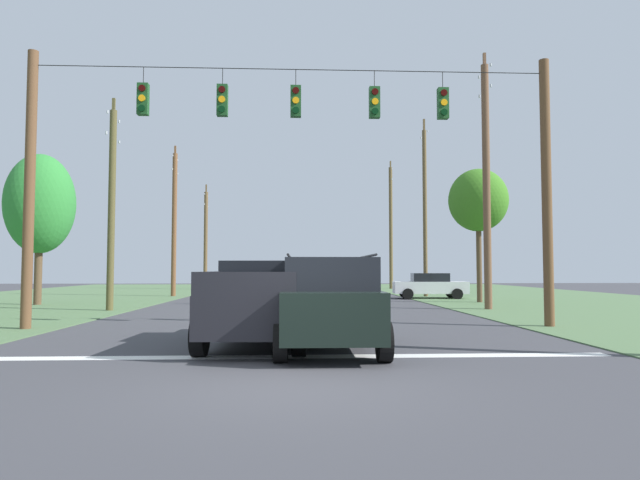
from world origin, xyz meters
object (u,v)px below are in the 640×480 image
(utility_pole_far_right, at_px, (425,210))
(utility_pole_distant_left, at_px, (206,238))
(overhead_signal_span, at_px, (294,171))
(tree_roadside_left, at_px, (478,201))
(pickup_truck, at_px, (260,302))
(utility_pole_far_left, at_px, (112,204))
(tree_roadside_right, at_px, (40,204))
(utility_pole_mid_right, at_px, (486,181))
(distant_car_crossing_white, at_px, (430,285))
(suv_black, at_px, (328,301))
(distant_car_oncoming, at_px, (246,285))
(utility_pole_distant_right, at_px, (174,221))
(utility_pole_near_left, at_px, (391,225))

(utility_pole_far_right, distance_m, utility_pole_distant_left, 21.14)
(overhead_signal_span, bearing_deg, tree_roadside_left, 51.13)
(pickup_truck, relative_size, utility_pole_far_left, 0.61)
(overhead_signal_span, relative_size, tree_roadside_right, 2.13)
(utility_pole_mid_right, distance_m, utility_pole_distant_left, 29.64)
(distant_car_crossing_white, xyz_separation_m, utility_pole_far_left, (-15.81, -8.94, 3.74))
(utility_pole_far_right, relative_size, utility_pole_far_left, 1.27)
(suv_black, height_order, utility_pole_far_left, utility_pole_far_left)
(suv_black, distance_m, tree_roadside_right, 20.73)
(pickup_truck, height_order, utility_pole_far_left, utility_pole_far_left)
(suv_black, bearing_deg, utility_pole_far_left, 126.50)
(distant_car_oncoming, xyz_separation_m, tree_roadside_left, (12.58, -4.33, 4.58))
(utility_pole_distant_left, bearing_deg, utility_pole_distant_right, -89.98)
(utility_pole_far_right, distance_m, utility_pole_near_left, 13.70)
(pickup_truck, xyz_separation_m, utility_pole_mid_right, (9.20, 10.38, 4.65))
(suv_black, xyz_separation_m, distant_car_crossing_white, (7.31, 20.43, -0.27))
(overhead_signal_span, bearing_deg, distant_car_oncoming, 99.97)
(utility_pole_distant_right, bearing_deg, overhead_signal_span, -68.05)
(utility_pole_distant_right, bearing_deg, utility_pole_distant_left, 90.02)
(distant_car_crossing_white, bearing_deg, pickup_truck, -114.64)
(utility_pole_far_right, bearing_deg, suv_black, -108.51)
(pickup_truck, distance_m, utility_pole_far_left, 12.99)
(distant_car_crossing_white, relative_size, utility_pole_distant_right, 0.45)
(utility_pole_mid_right, bearing_deg, utility_pole_far_left, -179.99)
(distant_car_oncoming, bearing_deg, overhead_signal_span, -80.03)
(utility_pole_near_left, height_order, utility_pole_distant_right, utility_pole_near_left)
(utility_pole_far_left, height_order, utility_pole_distant_left, utility_pole_distant_left)
(pickup_truck, distance_m, distant_car_oncoming, 19.75)
(pickup_truck, height_order, utility_pole_far_right, utility_pole_far_right)
(utility_pole_near_left, distance_m, tree_roadside_right, 29.76)
(overhead_signal_span, xyz_separation_m, utility_pole_far_right, (8.36, 18.33, 0.89))
(pickup_truck, xyz_separation_m, utility_pole_distant_left, (-7.02, 35.17, 3.54))
(suv_black, relative_size, utility_pole_far_left, 0.53)
(pickup_truck, relative_size, tree_roadside_left, 0.78)
(distant_car_crossing_white, distance_m, utility_pole_distant_right, 16.73)
(utility_pole_near_left, bearing_deg, tree_roadside_left, -86.75)
(suv_black, relative_size, tree_roadside_right, 0.65)
(utility_pole_far_right, height_order, utility_pole_distant_right, utility_pole_far_right)
(utility_pole_mid_right, distance_m, utility_pole_far_left, 16.18)
(overhead_signal_span, relative_size, suv_black, 3.28)
(tree_roadside_right, bearing_deg, tree_roadside_left, 2.55)
(suv_black, xyz_separation_m, utility_pole_distant_left, (-8.57, 36.28, 3.44))
(utility_pole_far_right, height_order, utility_pole_distant_left, utility_pole_far_right)
(suv_black, relative_size, distant_car_crossing_white, 1.09)
(utility_pole_far_right, height_order, tree_roadside_left, utility_pole_far_right)
(overhead_signal_span, bearing_deg, utility_pole_mid_right, 40.23)
(distant_car_oncoming, distance_m, utility_pole_far_left, 11.11)
(suv_black, height_order, tree_roadside_left, tree_roadside_left)
(utility_pole_near_left, relative_size, utility_pole_far_left, 1.27)
(overhead_signal_span, xyz_separation_m, utility_pole_near_left, (8.57, 32.03, 0.98))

